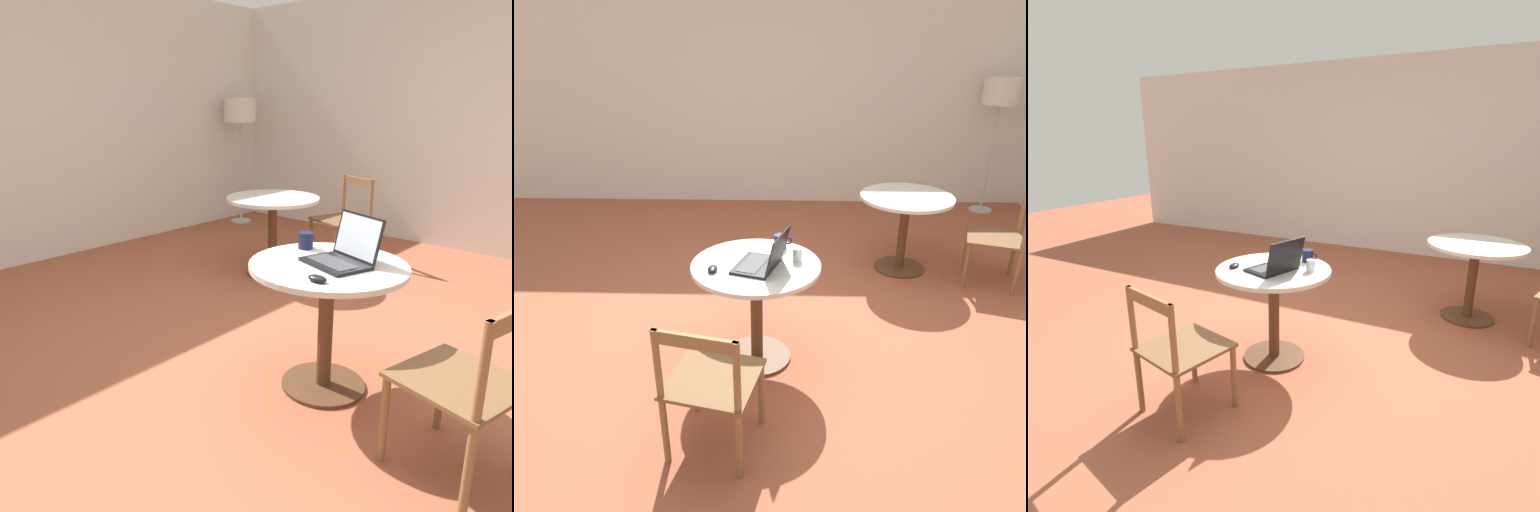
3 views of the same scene
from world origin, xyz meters
The scene contains 12 objects.
ground_plane centered at (0.00, 0.00, 0.00)m, with size 16.00×16.00×0.00m, color #9E5138.
wall_back centered at (0.00, 3.23, 1.35)m, with size 9.40×0.06×2.70m.
wall_side centered at (3.23, 0.00, 1.35)m, with size 0.06×9.40×2.70m.
cafe_table_near centered at (-0.03, -0.25, 0.55)m, with size 0.83×0.83×0.72m.
cafe_table_mid centered at (1.24, 1.20, 0.55)m, with size 0.83×0.83×0.72m.
chair_near_front centered at (-0.23, -1.07, 0.43)m, with size 0.54×0.54×0.82m.
chair_mid_right centered at (2.02, 0.94, 0.43)m, with size 0.57×0.57×0.82m.
floor_lamp centered at (2.61, 2.88, 1.38)m, with size 0.41×0.41×1.58m.
laptop centered at (0.02, -0.31, 0.77)m, with size 0.38×0.40×0.25m.
mouse centered at (-0.30, -0.37, 0.74)m, with size 0.06×0.10×0.03m.
mug centered at (0.12, 0.01, 0.77)m, with size 0.12×0.08×0.09m.
drinking_glass centered at (0.23, -0.19, 0.76)m, with size 0.06×0.06×0.09m.
Camera 1 is at (-2.12, -1.62, 1.52)m, focal length 35.00 mm.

